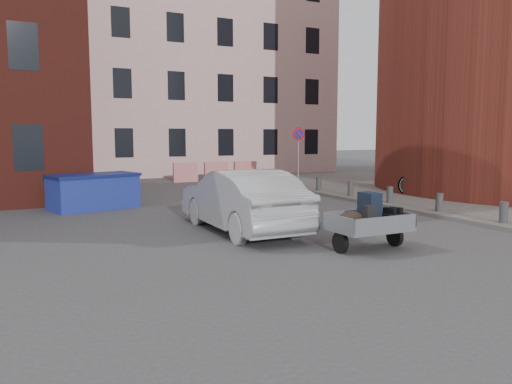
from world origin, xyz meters
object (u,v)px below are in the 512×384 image
trailer (368,221)px  silver_car (241,200)px  dumpster (94,191)px  bicycle (423,179)px

trailer → silver_car: silver_car is taller
dumpster → trailer: bearing=-79.8°
silver_car → trailer: bearing=116.3°
silver_car → bicycle: (9.28, 3.35, -0.09)m
trailer → dumpster: (-4.32, 8.62, -0.03)m
trailer → silver_car: (-1.54, 3.05, 0.17)m
trailer → silver_car: 3.42m
trailer → dumpster: trailer is taller
trailer → bicycle: (7.75, 6.40, 0.08)m
silver_car → bicycle: 9.87m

